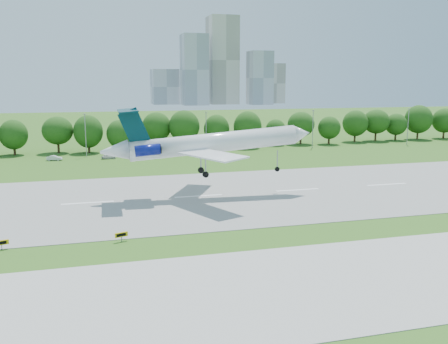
# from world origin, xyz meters

# --- Properties ---
(ground) EXTENTS (600.00, 600.00, 0.00)m
(ground) POSITION_xyz_m (0.00, 0.00, 0.00)
(ground) COLOR #315C18
(ground) RESTS_ON ground
(runway) EXTENTS (400.00, 45.00, 0.08)m
(runway) POSITION_xyz_m (0.00, 25.00, 0.04)
(runway) COLOR gray
(runway) RESTS_ON ground
(taxiway) EXTENTS (400.00, 23.00, 0.08)m
(taxiway) POSITION_xyz_m (0.00, -18.00, 0.04)
(taxiway) COLOR #ADADA8
(taxiway) RESTS_ON ground
(tree_line) EXTENTS (288.40, 8.40, 10.40)m
(tree_line) POSITION_xyz_m (0.00, 92.00, 6.19)
(tree_line) COLOR #382314
(tree_line) RESTS_ON ground
(light_poles) EXTENTS (175.90, 0.25, 12.19)m
(light_poles) POSITION_xyz_m (-2.50, 82.00, 6.34)
(light_poles) COLOR gray
(light_poles) RESTS_ON ground
(skyline) EXTENTS (127.00, 52.00, 80.00)m
(skyline) POSITION_xyz_m (100.16, 390.61, 30.46)
(skyline) COLOR #B2B2B7
(skyline) RESTS_ON ground
(airliner) EXTENTS (39.69, 28.86, 12.76)m
(airliner) POSITION_xyz_m (1.07, 25.07, 9.99)
(airliner) COLOR white
(airliner) RESTS_ON ground
(taxi_sign_left) EXTENTS (1.76, 0.67, 1.25)m
(taxi_sign_left) POSITION_xyz_m (-30.69, 2.46, 0.92)
(taxi_sign_left) COLOR gray
(taxi_sign_left) RESTS_ON ground
(taxi_sign_centre) EXTENTS (1.77, 0.80, 1.27)m
(taxi_sign_centre) POSITION_xyz_m (-15.69, 1.78, 0.94)
(taxi_sign_centre) COLOR gray
(taxi_sign_centre) RESTS_ON ground
(service_vehicle_a) EXTENTS (4.27, 2.17, 1.34)m
(service_vehicle_a) POSITION_xyz_m (-28.46, 77.32, 0.67)
(service_vehicle_a) COLOR silver
(service_vehicle_a) RESTS_ON ground
(service_vehicle_b) EXTENTS (4.09, 2.11, 1.33)m
(service_vehicle_b) POSITION_xyz_m (-14.12, 76.36, 0.67)
(service_vehicle_b) COLOR silver
(service_vehicle_b) RESTS_ON ground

